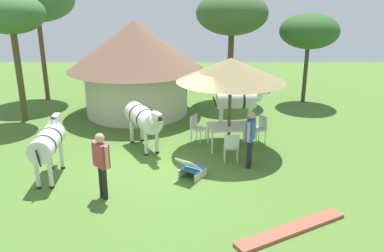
% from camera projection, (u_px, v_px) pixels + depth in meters
% --- Properties ---
extents(ground_plane, '(36.00, 36.00, 0.00)m').
position_uv_depth(ground_plane, '(170.00, 162.00, 11.86)').
color(ground_plane, '#4E752E').
extents(thatched_hut, '(5.52, 5.52, 3.80)m').
position_uv_depth(thatched_hut, '(136.00, 62.00, 16.06)').
color(thatched_hut, beige).
rests_on(thatched_hut, ground_plane).
extents(shade_umbrella, '(3.41, 3.41, 2.93)m').
position_uv_depth(shade_umbrella, '(231.00, 70.00, 12.19)').
color(shade_umbrella, brown).
rests_on(shade_umbrella, ground_plane).
extents(patio_dining_table, '(1.45, 1.14, 0.74)m').
position_uv_depth(patio_dining_table, '(229.00, 128.00, 12.79)').
color(patio_dining_table, silver).
rests_on(patio_dining_table, ground_plane).
extents(patio_chair_west_end, '(0.57, 0.58, 0.90)m').
position_uv_depth(patio_chair_west_end, '(260.00, 127.00, 13.32)').
color(patio_chair_west_end, silver).
rests_on(patio_chair_west_end, ground_plane).
extents(patio_chair_near_lawn, '(0.58, 0.59, 0.90)m').
position_uv_depth(patio_chair_near_lawn, '(197.00, 126.00, 13.41)').
color(patio_chair_near_lawn, white).
rests_on(patio_chair_near_lawn, ground_plane).
extents(patio_chair_east_end, '(0.45, 0.43, 0.90)m').
position_uv_depth(patio_chair_east_end, '(232.00, 146.00, 11.69)').
color(patio_chair_east_end, silver).
rests_on(patio_chair_east_end, ground_plane).
extents(guest_beside_umbrella, '(0.35, 0.58, 1.70)m').
position_uv_depth(guest_beside_umbrella, '(250.00, 134.00, 11.20)').
color(guest_beside_umbrella, black).
rests_on(guest_beside_umbrella, ground_plane).
extents(standing_watcher, '(0.47, 0.48, 1.70)m').
position_uv_depth(standing_watcher, '(101.00, 160.00, 9.48)').
color(standing_watcher, black).
rests_on(standing_watcher, ground_plane).
extents(striped_lounge_chair, '(0.87, 0.95, 0.66)m').
position_uv_depth(striped_lounge_chair, '(192.00, 168.00, 10.83)').
color(striped_lounge_chair, '#3467B2').
rests_on(striped_lounge_chair, ground_plane).
extents(zebra_nearest_camera, '(0.72, 2.28, 1.56)m').
position_uv_depth(zebra_nearest_camera, '(48.00, 142.00, 10.60)').
color(zebra_nearest_camera, silver).
rests_on(zebra_nearest_camera, ground_plane).
extents(zebra_by_umbrella, '(2.14, 0.72, 1.53)m').
position_uv_depth(zebra_by_umbrella, '(238.00, 101.00, 14.77)').
color(zebra_by_umbrella, silver).
rests_on(zebra_by_umbrella, ground_plane).
extents(zebra_toward_hut, '(1.40, 2.08, 1.56)m').
position_uv_depth(zebra_toward_hut, '(144.00, 118.00, 12.60)').
color(zebra_toward_hut, silver).
rests_on(zebra_toward_hut, ground_plane).
extents(acacia_tree_behind_hut, '(3.19, 3.19, 4.91)m').
position_uv_depth(acacia_tree_behind_hut, '(232.00, 14.00, 17.43)').
color(acacia_tree_behind_hut, '#484424').
rests_on(acacia_tree_behind_hut, ground_plane).
extents(acacia_tree_left_background, '(2.46, 2.46, 4.83)m').
position_uv_depth(acacia_tree_left_background, '(11.00, 15.00, 14.42)').
color(acacia_tree_left_background, '#4F4723').
rests_on(acacia_tree_left_background, ground_plane).
extents(acacia_tree_right_background, '(2.60, 2.60, 4.00)m').
position_uv_depth(acacia_tree_right_background, '(309.00, 31.00, 17.36)').
color(acacia_tree_right_background, '#453D30').
rests_on(acacia_tree_right_background, ground_plane).
extents(brick_patio_kerb, '(2.62, 1.68, 0.08)m').
position_uv_depth(brick_patio_kerb, '(292.00, 229.00, 8.43)').
color(brick_patio_kerb, '#A5503C').
rests_on(brick_patio_kerb, ground_plane).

